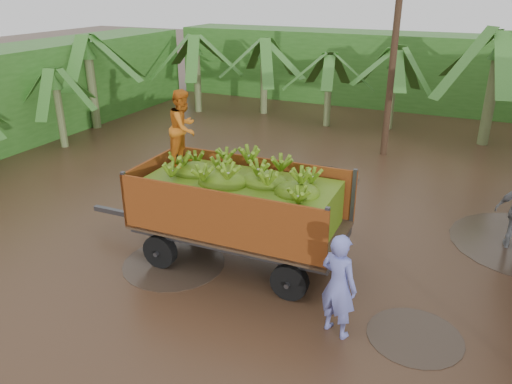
# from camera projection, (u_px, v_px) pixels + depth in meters

# --- Properties ---
(ground) EXTENTS (100.00, 100.00, 0.00)m
(ground) POSITION_uv_depth(u_px,v_px,m) (322.00, 243.00, 12.31)
(ground) COLOR black
(ground) RESTS_ON ground
(hedge_north) EXTENTS (22.00, 3.00, 3.60)m
(hedge_north) POSITION_uv_depth(u_px,v_px,m) (382.00, 69.00, 25.77)
(hedge_north) COLOR #2D661E
(hedge_north) RESTS_ON ground
(hedge_west) EXTENTS (3.00, 18.00, 3.60)m
(hedge_west) POSITION_uv_depth(u_px,v_px,m) (26.00, 92.00, 20.36)
(hedge_west) COLOR #2D661E
(hedge_west) RESTS_ON ground
(banana_trailer) EXTENTS (6.50, 2.35, 3.85)m
(banana_trailer) POSITION_uv_depth(u_px,v_px,m) (239.00, 204.00, 11.03)
(banana_trailer) COLOR #AC5018
(banana_trailer) RESTS_ON ground
(man_blue) EXTENTS (0.85, 0.71, 2.01)m
(man_blue) POSITION_uv_depth(u_px,v_px,m) (339.00, 285.00, 8.80)
(man_blue) COLOR #737AD1
(man_blue) RESTS_ON ground
(utility_pole) EXTENTS (1.20, 0.24, 8.20)m
(utility_pole) POSITION_uv_depth(u_px,v_px,m) (395.00, 39.00, 17.06)
(utility_pole) COLOR #47301E
(utility_pole) RESTS_ON ground
(banana_plants) EXTENTS (24.33, 20.28, 4.48)m
(banana_plants) POSITION_uv_depth(u_px,v_px,m) (259.00, 98.00, 18.79)
(banana_plants) COLOR #2D661E
(banana_plants) RESTS_ON ground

